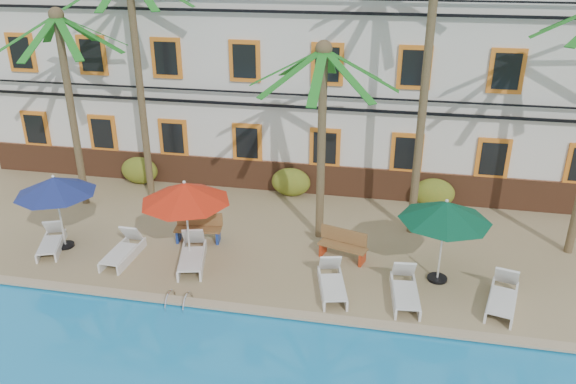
% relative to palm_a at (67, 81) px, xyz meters
% --- Properties ---
extents(ground, '(100.00, 100.00, 0.00)m').
position_rel_palm_a_xyz_m(ground, '(7.12, -4.45, -4.82)').
color(ground, '#384C23').
rests_on(ground, ground).
extents(pool_deck, '(30.00, 12.00, 0.25)m').
position_rel_palm_a_xyz_m(pool_deck, '(7.12, 0.55, -4.69)').
color(pool_deck, tan).
rests_on(pool_deck, ground).
extents(pool_coping, '(30.00, 0.35, 0.06)m').
position_rel_palm_a_xyz_m(pool_coping, '(7.12, -5.35, -4.54)').
color(pool_coping, tan).
rests_on(pool_coping, pool_deck).
extents(hotel_building, '(25.40, 6.44, 10.22)m').
position_rel_palm_a_xyz_m(hotel_building, '(7.12, 5.54, 0.56)').
color(hotel_building, silver).
rests_on(hotel_building, pool_deck).
extents(palm_a, '(4.45, 4.45, 7.00)m').
position_rel_palm_a_xyz_m(palm_a, '(0.00, 0.00, 0.00)').
color(palm_a, brown).
rests_on(palm_a, pool_deck).
extents(palm_b, '(4.45, 4.45, 8.37)m').
position_rel_palm_a_xyz_m(palm_b, '(2.10, 1.17, 0.79)').
color(palm_b, brown).
rests_on(palm_b, pool_deck).
extents(palm_c, '(4.45, 4.45, 6.36)m').
position_rel_palm_a_xyz_m(palm_c, '(8.94, -0.89, -0.38)').
color(palm_c, brown).
rests_on(palm_c, pool_deck).
extents(palm_d, '(4.45, 4.45, 9.67)m').
position_rel_palm_a_xyz_m(palm_d, '(11.91, 0.03, 1.52)').
color(palm_d, brown).
rests_on(palm_d, pool_deck).
extents(shrub_left, '(1.50, 0.90, 1.10)m').
position_rel_palm_a_xyz_m(shrub_left, '(1.20, 2.15, -4.02)').
color(shrub_left, '#1D5919').
rests_on(shrub_left, pool_deck).
extents(shrub_mid, '(1.50, 0.90, 1.10)m').
position_rel_palm_a_xyz_m(shrub_mid, '(7.40, 2.15, -4.02)').
color(shrub_mid, '#1D5919').
rests_on(shrub_mid, pool_deck).
extents(shrub_right, '(1.50, 0.90, 1.10)m').
position_rel_palm_a_xyz_m(shrub_right, '(12.71, 2.15, -4.02)').
color(shrub_right, '#1D5919').
rests_on(shrub_right, pool_deck).
extents(umbrella_blue, '(2.47, 2.47, 2.47)m').
position_rel_palm_a_xyz_m(umbrella_blue, '(1.08, -3.17, -2.46)').
color(umbrella_blue, black).
rests_on(umbrella_blue, pool_deck).
extents(umbrella_red, '(2.67, 2.67, 2.66)m').
position_rel_palm_a_xyz_m(umbrella_red, '(5.32, -3.26, -2.29)').
color(umbrella_red, black).
rests_on(umbrella_red, pool_deck).
extents(umbrella_green, '(2.56, 2.56, 2.56)m').
position_rel_palm_a_xyz_m(umbrella_green, '(12.67, -2.86, -2.39)').
color(umbrella_green, black).
rests_on(umbrella_green, pool_deck).
extents(lounger_a, '(1.18, 1.81, 0.80)m').
position_rel_palm_a_xyz_m(lounger_a, '(0.76, -3.41, -4.31)').
color(lounger_a, silver).
rests_on(lounger_a, pool_deck).
extents(lounger_b, '(0.71, 1.86, 0.87)m').
position_rel_palm_a_xyz_m(lounger_b, '(3.26, -3.50, -4.28)').
color(lounger_b, silver).
rests_on(lounger_b, pool_deck).
extents(lounger_c, '(1.18, 2.10, 0.94)m').
position_rel_palm_a_xyz_m(lounger_c, '(5.44, -3.39, -4.26)').
color(lounger_c, silver).
rests_on(lounger_c, pool_deck).
extents(lounger_d, '(1.07, 1.96, 0.88)m').
position_rel_palm_a_xyz_m(lounger_d, '(9.76, -4.04, -4.28)').
color(lounger_d, silver).
rests_on(lounger_d, pool_deck).
extents(lounger_e, '(0.86, 1.96, 0.90)m').
position_rel_palm_a_xyz_m(lounger_e, '(11.74, -4.03, -4.28)').
color(lounger_e, silver).
rests_on(lounger_e, pool_deck).
extents(lounger_f, '(1.12, 2.02, 0.91)m').
position_rel_palm_a_xyz_m(lounger_f, '(14.29, -3.85, -4.27)').
color(lounger_f, silver).
rests_on(lounger_f, pool_deck).
extents(bench_left, '(1.55, 0.67, 0.93)m').
position_rel_palm_a_xyz_m(bench_left, '(5.13, -1.95, -4.10)').
color(bench_left, olive).
rests_on(bench_left, pool_deck).
extents(bench_right, '(1.57, 0.89, 0.93)m').
position_rel_palm_a_xyz_m(bench_right, '(9.87, -2.15, -4.10)').
color(bench_right, olive).
rests_on(bench_right, pool_deck).
extents(pool_ladder, '(0.54, 0.74, 0.74)m').
position_rel_palm_a_xyz_m(pool_ladder, '(5.80, -5.45, -4.57)').
color(pool_ladder, silver).
rests_on(pool_ladder, ground).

